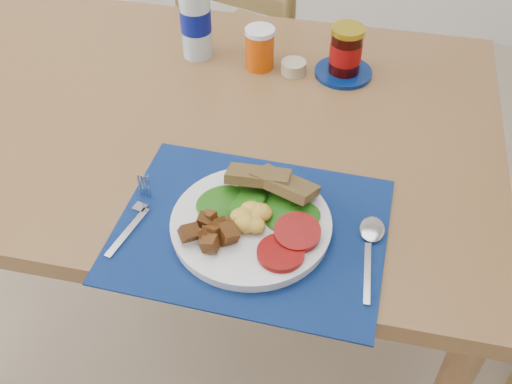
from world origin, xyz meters
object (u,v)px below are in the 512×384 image
chair_far (252,25)px  breakfast_plate (247,222)px  water_bottle (195,13)px  juice_glass (260,49)px  jam_on_saucer (345,54)px

chair_far → breakfast_plate: 1.05m
water_bottle → juice_glass: bearing=-7.0°
jam_on_saucer → juice_glass: bearing=-177.4°
juice_glass → jam_on_saucer: size_ratio=0.70×
breakfast_plate → chair_far: bearing=108.4°
chair_far → water_bottle: (-0.03, -0.47, 0.28)m
breakfast_plate → juice_glass: juice_glass is taller
juice_glass → chair_far: bearing=104.7°
chair_far → breakfast_plate: chair_far is taller
chair_far → juice_glass: chair_far is taller
chair_far → juice_glass: 0.55m
breakfast_plate → water_bottle: size_ratio=1.11×
water_bottle → jam_on_saucer: (0.35, -0.01, -0.06)m
water_bottle → chair_far: bearing=86.6°
water_bottle → breakfast_plate: bearing=-65.4°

